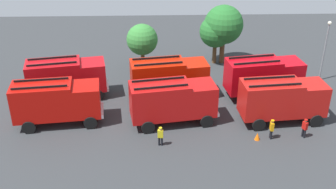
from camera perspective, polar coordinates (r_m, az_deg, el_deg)
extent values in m
plane|color=#2D3033|center=(37.34, 0.00, -1.90)|extent=(55.56, 55.56, 0.00)
cube|color=#B50D07|center=(35.09, -11.06, -0.63)|extent=(2.47, 2.73, 2.60)
cube|color=#8C9EAD|center=(34.89, -9.39, -0.07)|extent=(0.32, 2.12, 1.46)
cube|color=#B50D07|center=(35.42, -16.73, -0.80)|extent=(5.05, 3.03, 2.90)
cube|color=black|center=(35.34, -16.94, 1.97)|extent=(4.31, 0.61, 0.12)
cube|color=black|center=(34.11, -17.21, 0.96)|extent=(4.31, 0.61, 0.12)
cube|color=silver|center=(35.59, -8.97, -2.13)|extent=(0.47, 2.38, 0.28)
cylinder|color=black|center=(36.87, -10.48, -1.85)|extent=(1.13, 0.47, 1.10)
cylinder|color=black|center=(34.80, -10.55, -3.79)|extent=(1.13, 0.47, 1.10)
cylinder|color=black|center=(37.47, -17.98, -2.33)|extent=(1.13, 0.47, 1.10)
cylinder|color=black|center=(35.43, -18.49, -4.26)|extent=(1.13, 0.47, 1.10)
cube|color=#BA0F0E|center=(34.75, 4.56, -0.46)|extent=(2.58, 2.82, 2.60)
cube|color=#8C9EAD|center=(34.88, 6.25, 0.15)|extent=(0.42, 2.11, 1.46)
cube|color=#BA0F0E|center=(33.98, -1.13, -0.79)|extent=(5.14, 3.24, 2.90)
cube|color=black|center=(33.86, -1.36, 2.09)|extent=(4.28, 0.82, 0.12)
cube|color=black|center=(32.65, -0.94, 1.06)|extent=(4.28, 0.82, 0.12)
cube|color=silver|center=(35.62, 6.36, -1.91)|extent=(0.58, 2.38, 0.28)
cylinder|color=black|center=(36.55, 4.28, -1.69)|extent=(1.14, 0.52, 1.10)
cylinder|color=black|center=(34.57, 5.31, -3.62)|extent=(1.14, 0.52, 1.10)
cylinder|color=black|center=(35.69, -3.34, -2.45)|extent=(1.14, 0.52, 1.10)
cylinder|color=black|center=(33.66, -2.76, -4.48)|extent=(1.14, 0.52, 1.10)
cube|color=#B81410|center=(36.69, 18.89, -0.37)|extent=(2.42, 2.69, 2.60)
cube|color=#8C9EAD|center=(37.01, 20.44, 0.15)|extent=(0.28, 2.12, 1.46)
cube|color=#B81410|center=(35.28, 13.79, -0.51)|extent=(5.01, 2.94, 2.90)
cube|color=black|center=(35.15, 13.71, 2.27)|extent=(4.31, 0.52, 0.12)
cube|color=black|center=(34.01, 14.47, 1.27)|extent=(4.31, 0.52, 0.12)
cube|color=silver|center=(37.74, 20.28, -1.80)|extent=(0.42, 2.38, 0.28)
cylinder|color=black|center=(38.43, 18.09, -1.55)|extent=(1.13, 0.45, 1.10)
cylinder|color=black|center=(36.59, 19.57, -3.38)|extent=(1.13, 0.45, 1.10)
cylinder|color=black|center=(36.69, 11.12, -2.07)|extent=(1.13, 0.45, 1.10)
cylinder|color=black|center=(34.75, 12.27, -4.03)|extent=(1.13, 0.45, 1.10)
cube|color=#B70D13|center=(39.29, -10.19, 2.68)|extent=(2.60, 2.84, 2.60)
cube|color=#8C9EAD|center=(39.18, -8.69, 3.24)|extent=(0.45, 2.11, 1.46)
cube|color=#B70D13|center=(39.35, -15.29, 2.38)|extent=(5.16, 3.30, 2.90)
cube|color=black|center=(39.36, -15.54, 4.86)|extent=(4.28, 0.87, 0.12)
cube|color=black|center=(38.09, -15.61, 4.07)|extent=(4.28, 0.87, 0.12)
cube|color=silver|center=(39.82, -8.33, 1.35)|extent=(0.61, 2.37, 0.28)
cylinder|color=black|center=(41.04, -9.81, 1.45)|extent=(1.14, 0.54, 1.10)
cylinder|color=black|center=(38.90, -9.62, -0.09)|extent=(1.14, 0.54, 1.10)
cylinder|color=black|center=(41.26, -16.60, 0.79)|extent=(1.14, 0.54, 1.10)
cylinder|color=black|center=(39.13, -16.78, -0.78)|extent=(1.14, 0.54, 1.10)
cube|color=#B71605|center=(38.69, 3.68, 2.67)|extent=(2.54, 2.80, 2.60)
cube|color=#8C9EAD|center=(38.80, 5.20, 3.20)|extent=(0.39, 2.11, 1.46)
cube|color=#B71605|center=(37.99, -1.46, 2.48)|extent=(5.12, 3.18, 2.90)
cube|color=black|center=(37.96, -1.65, 5.06)|extent=(4.29, 0.76, 0.12)
cube|color=black|center=(36.72, -1.32, 4.23)|extent=(4.29, 0.76, 0.12)
cube|color=silver|center=(39.47, 5.32, 1.29)|extent=(0.55, 2.38, 0.28)
cylinder|color=black|center=(40.45, 3.49, 1.42)|extent=(1.14, 0.51, 1.10)
cylinder|color=black|center=(38.39, 4.32, -0.15)|extent=(1.14, 0.51, 1.10)
cylinder|color=black|center=(39.66, -3.41, 0.86)|extent=(1.14, 0.51, 1.10)
cylinder|color=black|center=(37.56, -2.94, -0.78)|extent=(1.14, 0.51, 1.10)
cube|color=#BB0711|center=(40.47, 16.10, 2.76)|extent=(2.56, 2.81, 2.60)
cube|color=#8C9EAD|center=(40.81, 17.48, 3.25)|extent=(0.41, 2.11, 1.46)
cube|color=#BB0711|center=(39.02, 11.50, 2.61)|extent=(5.13, 3.21, 2.90)
cube|color=black|center=(38.97, 11.36, 5.12)|extent=(4.29, 0.78, 0.12)
cube|color=black|center=(37.81, 12.10, 4.32)|extent=(4.29, 0.78, 0.12)
cube|color=silver|center=(41.48, 17.38, 1.44)|extent=(0.56, 2.38, 0.28)
cylinder|color=black|center=(42.17, 15.39, 1.56)|extent=(1.14, 0.52, 1.10)
cylinder|color=black|center=(40.27, 16.79, 0.07)|extent=(1.14, 0.52, 1.10)
cylinder|color=black|center=(40.35, 9.08, 1.03)|extent=(1.14, 0.52, 1.10)
cylinder|color=black|center=(38.37, 10.23, -0.57)|extent=(1.14, 0.52, 1.10)
cylinder|color=black|center=(41.88, 9.10, 1.81)|extent=(0.16, 0.16, 0.75)
cylinder|color=black|center=(41.72, 8.94, 1.71)|extent=(0.16, 0.16, 0.75)
cube|color=black|center=(41.50, 9.09, 2.63)|extent=(0.47, 0.47, 0.65)
sphere|color=tan|center=(41.32, 9.13, 3.17)|extent=(0.21, 0.21, 0.21)
cylinder|color=black|center=(41.28, 9.14, 3.28)|extent=(0.27, 0.27, 0.06)
cylinder|color=black|center=(32.28, -0.84, -6.41)|extent=(0.16, 0.16, 0.74)
cylinder|color=black|center=(32.30, -1.22, -6.39)|extent=(0.16, 0.16, 0.74)
cube|color=gold|center=(31.90, -1.04, -5.37)|extent=(0.45, 0.30, 0.64)
sphere|color=beige|center=(31.67, -1.05, -4.73)|extent=(0.21, 0.21, 0.21)
cylinder|color=gold|center=(31.63, -1.05, -4.60)|extent=(0.26, 0.26, 0.06)
cylinder|color=black|center=(34.99, 17.94, -4.94)|extent=(0.16, 0.16, 0.75)
cylinder|color=black|center=(34.88, 18.17, -5.10)|extent=(0.16, 0.16, 0.75)
cube|color=#B7140F|center=(34.58, 18.23, -4.05)|extent=(0.40, 0.48, 0.65)
sphere|color=#9E704C|center=(34.36, 18.33, -3.44)|extent=(0.21, 0.21, 0.21)
cylinder|color=#B7140F|center=(34.32, 18.35, -3.32)|extent=(0.26, 0.26, 0.06)
cylinder|color=black|center=(34.13, 13.84, -5.19)|extent=(0.16, 0.16, 0.77)
cylinder|color=black|center=(33.97, 13.93, -5.38)|extent=(0.16, 0.16, 0.77)
cube|color=orange|center=(33.67, 14.02, -4.25)|extent=(0.25, 0.42, 0.67)
sphere|color=#9E704C|center=(33.44, 14.11, -3.61)|extent=(0.22, 0.22, 0.22)
cylinder|color=orange|center=(33.40, 14.13, -3.48)|extent=(0.27, 0.27, 0.07)
cylinder|color=brown|center=(44.44, -3.47, 4.61)|extent=(0.41, 0.41, 2.03)
sphere|color=#337A33|center=(43.55, -3.56, 7.51)|extent=(3.25, 3.25, 3.25)
cylinder|color=brown|center=(46.32, 6.36, 5.58)|extent=(0.43, 0.43, 2.16)
sphere|color=#236628|center=(45.41, 6.53, 8.55)|extent=(3.46, 3.46, 3.46)
cylinder|color=brown|center=(46.41, 7.38, 5.86)|extent=(0.52, 0.52, 2.61)
sphere|color=#236628|center=(45.35, 7.62, 9.46)|extent=(4.18, 4.18, 4.18)
cone|color=#F2600C|center=(40.64, -0.73, 1.22)|extent=(0.43, 0.43, 0.61)
cone|color=#F2600C|center=(33.69, 12.12, -5.61)|extent=(0.43, 0.43, 0.62)
cylinder|color=slate|center=(44.08, 20.55, 5.30)|extent=(0.16, 0.16, 5.84)
sphere|color=#F2EFCC|center=(43.08, 21.24, 9.10)|extent=(0.36, 0.36, 0.36)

